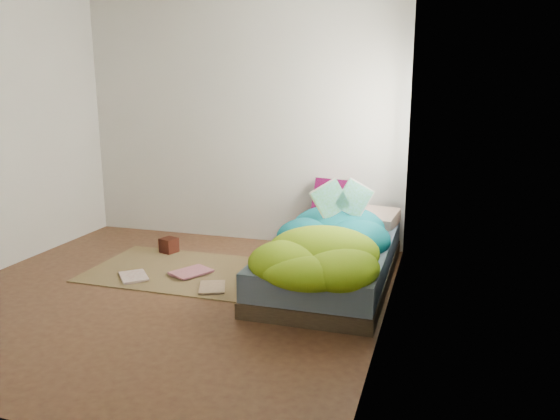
# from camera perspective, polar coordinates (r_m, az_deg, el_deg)

# --- Properties ---
(ground) EXTENTS (3.50, 3.50, 0.00)m
(ground) POSITION_cam_1_polar(r_m,az_deg,el_deg) (4.58, -11.92, -8.65)
(ground) COLOR #49281C
(ground) RESTS_ON ground
(room_walls) EXTENTS (3.54, 3.54, 2.62)m
(room_walls) POSITION_cam_1_polar(r_m,az_deg,el_deg) (4.26, -12.77, 12.14)
(room_walls) COLOR silver
(room_walls) RESTS_ON ground
(bed) EXTENTS (1.00, 2.00, 0.34)m
(bed) POSITION_cam_1_polar(r_m,az_deg,el_deg) (4.75, 5.37, -5.43)
(bed) COLOR #32261B
(bed) RESTS_ON ground
(duvet) EXTENTS (0.96, 1.84, 0.34)m
(duvet) POSITION_cam_1_polar(r_m,az_deg,el_deg) (4.45, 4.88, -2.12)
(duvet) COLOR #075F71
(duvet) RESTS_ON bed
(rug) EXTENTS (1.60, 1.10, 0.01)m
(rug) POSITION_cam_1_polar(r_m,az_deg,el_deg) (5.10, -10.43, -6.24)
(rug) COLOR brown
(rug) RESTS_ON ground
(pillow_floral) EXTENTS (0.62, 0.45, 0.13)m
(pillow_floral) POSITION_cam_1_polar(r_m,az_deg,el_deg) (5.36, 9.14, -0.79)
(pillow_floral) COLOR beige
(pillow_floral) RESTS_ON bed
(pillow_magenta) EXTENTS (0.42, 0.21, 0.40)m
(pillow_magenta) POSITION_cam_1_polar(r_m,az_deg,el_deg) (5.48, 5.59, 1.08)
(pillow_magenta) COLOR #500530
(pillow_magenta) RESTS_ON bed
(open_book) EXTENTS (0.44, 0.27, 0.27)m
(open_book) POSITION_cam_1_polar(r_m,az_deg,el_deg) (4.65, 6.57, 2.34)
(open_book) COLOR green
(open_book) RESTS_ON duvet
(wooden_box) EXTENTS (0.18, 0.18, 0.15)m
(wooden_box) POSITION_cam_1_polar(r_m,az_deg,el_deg) (5.61, -11.53, -3.63)
(wooden_box) COLOR #36130C
(wooden_box) RESTS_ON rug
(floor_book_a) EXTENTS (0.36, 0.37, 0.02)m
(floor_book_a) POSITION_cam_1_polar(r_m,az_deg,el_deg) (4.96, -16.30, -6.88)
(floor_book_a) COLOR silver
(floor_book_a) RESTS_ON rug
(floor_book_b) EXTENTS (0.38, 0.42, 0.03)m
(floor_book_b) POSITION_cam_1_polar(r_m,az_deg,el_deg) (5.06, -10.08, -6.10)
(floor_book_b) COLOR #B76975
(floor_book_b) RESTS_ON rug
(floor_book_c) EXTENTS (0.30, 0.35, 0.02)m
(floor_book_c) POSITION_cam_1_polar(r_m,az_deg,el_deg) (4.61, -8.43, -8.05)
(floor_book_c) COLOR tan
(floor_book_c) RESTS_ON rug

